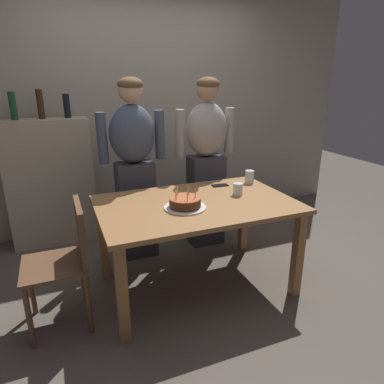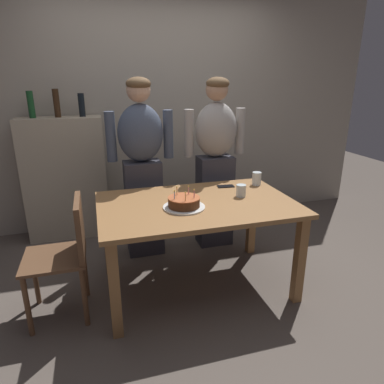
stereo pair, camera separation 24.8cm
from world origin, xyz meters
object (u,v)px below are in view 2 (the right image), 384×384
person_woman_cardigan (215,161)px  person_man_bearded (142,166)px  birthday_cake (184,203)px  water_glass_near (241,191)px  cell_phone (226,186)px  water_glass_far (257,179)px  dining_chair (67,249)px

person_woman_cardigan → person_man_bearded: bearing=0.0°
birthday_cake → person_man_bearded: (-0.19, 0.80, 0.10)m
water_glass_near → cell_phone: 0.28m
water_glass_far → cell_phone: size_ratio=0.81×
birthday_cake → water_glass_far: bearing=25.7°
cell_phone → person_man_bearded: (-0.67, 0.40, 0.13)m
cell_phone → dining_chair: 1.39m
person_woman_cardigan → birthday_cake: bearing=56.3°
birthday_cake → person_woman_cardigan: bearing=56.3°
dining_chair → person_man_bearded: bearing=140.0°
cell_phone → water_glass_far: bearing=0.4°
person_man_bearded → cell_phone: bearing=148.9°
cell_phone → person_woman_cardigan: 0.43m
cell_phone → dining_chair: size_ratio=0.17×
dining_chair → birthday_cake: bearing=88.6°
water_glass_near → person_woman_cardigan: (0.03, 0.68, 0.08)m
birthday_cake → person_man_bearded: person_man_bearded is taller
water_glass_far → water_glass_near: bearing=-136.2°
dining_chair → water_glass_near: bearing=94.1°
water_glass_near → person_woman_cardigan: 0.69m
water_glass_near → birthday_cake: bearing=-166.8°
water_glass_far → cell_phone: water_glass_far is taller
person_man_bearded → person_woman_cardigan: 0.72m
birthday_cake → person_woman_cardigan: person_woman_cardigan is taller
cell_phone → person_man_bearded: size_ratio=0.09×
birthday_cake → dining_chair: size_ratio=0.36×
water_glass_near → cell_phone: water_glass_near is taller
cell_phone → birthday_cake: bearing=-135.9°
cell_phone → person_woman_cardigan: bearing=88.3°
person_man_bearded → water_glass_near: bearing=135.6°
birthday_cake → cell_phone: size_ratio=2.16×
water_glass_near → water_glass_far: bearing=43.8°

